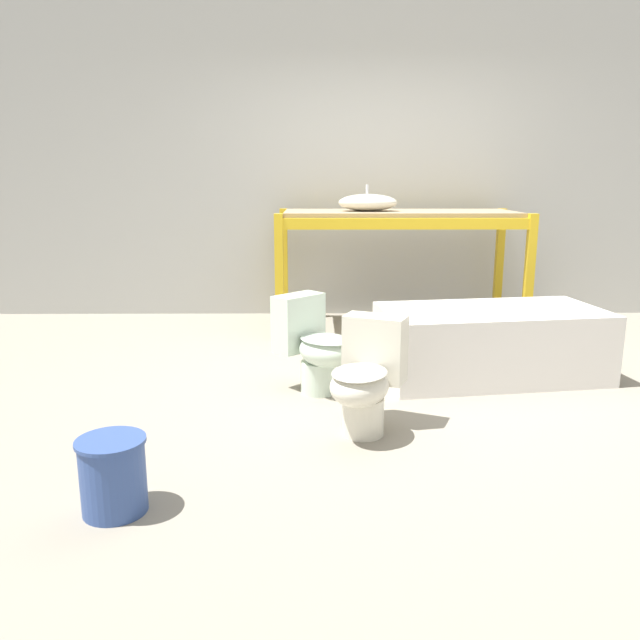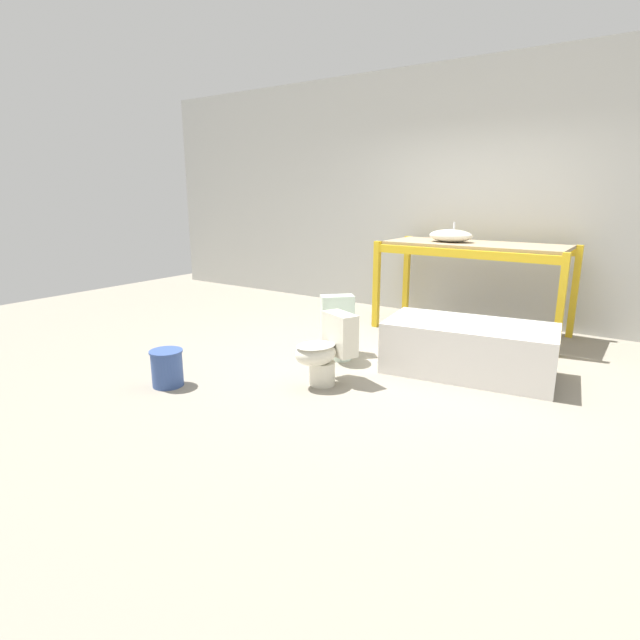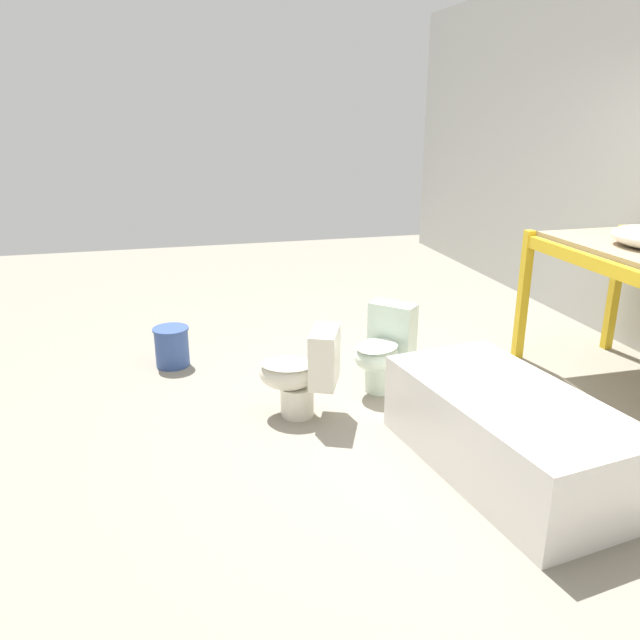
# 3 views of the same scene
# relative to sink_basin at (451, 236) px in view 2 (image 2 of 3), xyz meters

# --- Properties ---
(ground_plane) EXTENTS (12.00, 12.00, 0.00)m
(ground_plane) POSITION_rel_sink_basin_xyz_m (0.09, -1.43, -1.13)
(ground_plane) COLOR gray
(warehouse_wall_rear) EXTENTS (10.80, 0.08, 3.20)m
(warehouse_wall_rear) POSITION_rel_sink_basin_xyz_m (0.09, 0.72, 0.47)
(warehouse_wall_rear) COLOR #ADADA8
(warehouse_wall_rear) RESTS_ON ground_plane
(shelving_rack) EXTENTS (2.14, 0.93, 1.06)m
(shelving_rack) POSITION_rel_sink_basin_xyz_m (0.28, 0.04, -0.21)
(shelving_rack) COLOR gold
(shelving_rack) RESTS_ON ground_plane
(sink_basin) EXTENTS (0.51, 0.36, 0.23)m
(sink_basin) POSITION_rel_sink_basin_xyz_m (0.00, 0.00, 0.00)
(sink_basin) COLOR silver
(sink_basin) RESTS_ON shelving_rack
(bathtub_main) EXTENTS (1.57, 0.95, 0.48)m
(bathtub_main) POSITION_rel_sink_basin_xyz_m (0.74, -1.37, -0.86)
(bathtub_main) COLOR white
(bathtub_main) RESTS_ON ground_plane
(toilet_near) EXTENTS (0.59, 0.59, 0.61)m
(toilet_near) POSITION_rel_sink_basin_xyz_m (-0.47, -1.67, -0.82)
(toilet_near) COLOR silver
(toilet_near) RESTS_ON ground_plane
(toilet_far) EXTENTS (0.50, 0.60, 0.61)m
(toilet_far) POSITION_rel_sink_basin_xyz_m (-0.19, -2.33, -0.82)
(toilet_far) COLOR silver
(toilet_far) RESTS_ON ground_plane
(bucket_white) EXTENTS (0.28, 0.28, 0.32)m
(bucket_white) POSITION_rel_sink_basin_xyz_m (-1.29, -3.14, -0.96)
(bucket_white) COLOR #334C8C
(bucket_white) RESTS_ON ground_plane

